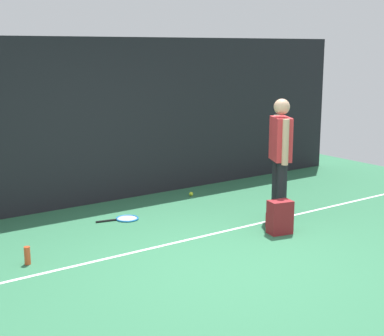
# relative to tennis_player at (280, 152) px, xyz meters

# --- Properties ---
(ground_plane) EXTENTS (12.00, 12.00, 0.00)m
(ground_plane) POSITION_rel_tennis_player_xyz_m (-1.70, -0.69, -0.97)
(ground_plane) COLOR #2D6B47
(back_fence) EXTENTS (10.00, 0.10, 2.54)m
(back_fence) POSITION_rel_tennis_player_xyz_m (-1.70, 2.31, 0.30)
(back_fence) COLOR black
(back_fence) RESTS_ON ground
(court_line) EXTENTS (9.00, 0.05, 0.00)m
(court_line) POSITION_rel_tennis_player_xyz_m (-1.70, 0.01, -0.96)
(court_line) COLOR white
(court_line) RESTS_ON ground
(tennis_player) EXTENTS (0.38, 0.48, 1.70)m
(tennis_player) POSITION_rel_tennis_player_xyz_m (0.00, 0.00, 0.00)
(tennis_player) COLOR black
(tennis_player) RESTS_ON ground
(tennis_racket) EXTENTS (0.64, 0.39, 0.03)m
(tennis_racket) POSITION_rel_tennis_player_xyz_m (-1.77, 1.24, -0.95)
(tennis_racket) COLOR black
(tennis_racket) RESTS_ON ground
(backpack) EXTENTS (0.34, 0.33, 0.44)m
(backpack) POSITION_rel_tennis_player_xyz_m (-0.42, -0.45, -0.76)
(backpack) COLOR maroon
(backpack) RESTS_ON ground
(tennis_ball_near_player) EXTENTS (0.07, 0.07, 0.07)m
(tennis_ball_near_player) POSITION_rel_tennis_player_xyz_m (-0.25, 1.78, -0.93)
(tennis_ball_near_player) COLOR #CCE033
(tennis_ball_near_player) RESTS_ON ground
(water_bottle) EXTENTS (0.07, 0.07, 0.21)m
(water_bottle) POSITION_rel_tennis_player_xyz_m (-3.49, 0.37, -0.86)
(water_bottle) COLOR #D84C26
(water_bottle) RESTS_ON ground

